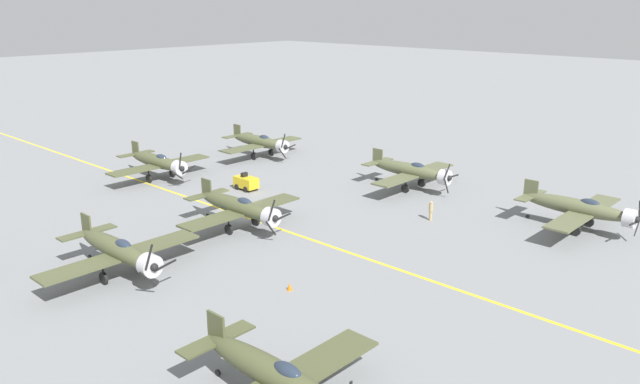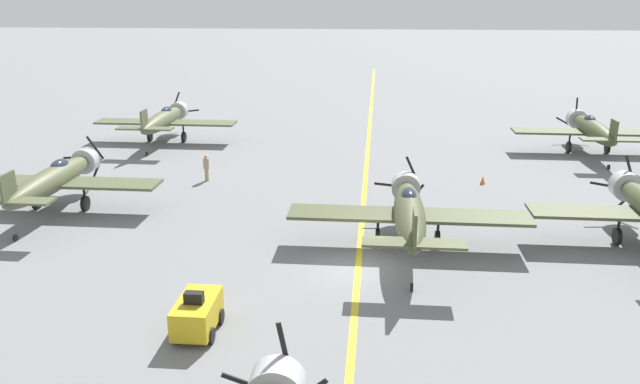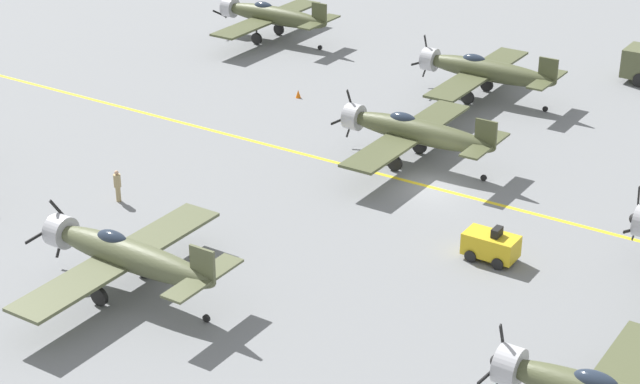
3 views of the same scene
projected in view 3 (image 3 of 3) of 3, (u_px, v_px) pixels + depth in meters
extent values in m
plane|color=slate|center=(431.00, 187.00, 59.45)|extent=(400.00, 400.00, 0.00)
cube|color=yellow|center=(431.00, 187.00, 59.45)|extent=(0.30, 160.00, 0.01)
sphere|color=black|center=(635.00, 219.00, 51.34)|extent=(0.56, 0.56, 0.56)
cube|color=black|center=(629.00, 231.00, 50.84)|extent=(1.70, 0.06, 0.71)
cube|color=black|center=(638.00, 224.00, 52.08)|extent=(1.42, 0.06, 1.25)
cube|color=black|center=(638.00, 202.00, 51.09)|extent=(0.46, 0.06, 1.75)
ellipsoid|color=#4B5032|center=(489.00, 71.00, 71.27)|extent=(1.50, 9.50, 1.42)
cylinder|color=#B7B7BC|center=(430.00, 59.00, 73.46)|extent=(1.57, 0.90, 1.58)
ellipsoid|color=#232D3D|center=(474.00, 60.00, 71.59)|extent=(0.80, 1.70, 0.76)
cube|color=#4B5032|center=(479.00, 73.00, 71.79)|extent=(12.00, 2.10, 0.16)
cube|color=#4B5032|center=(547.00, 80.00, 69.19)|extent=(4.40, 1.10, 0.12)
cube|color=#4B5032|center=(548.00, 70.00, 68.91)|extent=(0.14, 1.30, 1.60)
sphere|color=black|center=(424.00, 58.00, 73.71)|extent=(0.56, 0.56, 0.56)
cube|color=black|center=(427.00, 65.00, 74.41)|extent=(1.21, 0.06, 1.45)
cube|color=black|center=(426.00, 46.00, 73.60)|extent=(0.76, 0.06, 1.68)
cube|color=black|center=(418.00, 63.00, 73.11)|extent=(1.75, 0.06, 0.41)
cylinder|color=black|center=(468.00, 89.00, 70.92)|extent=(0.14, 0.14, 1.26)
cylinder|color=black|center=(468.00, 98.00, 71.19)|extent=(0.22, 0.90, 0.90)
cylinder|color=black|center=(487.00, 76.00, 73.19)|extent=(0.14, 0.14, 1.26)
cylinder|color=black|center=(487.00, 85.00, 73.46)|extent=(0.22, 0.90, 0.90)
cylinder|color=black|center=(545.00, 109.00, 70.02)|extent=(0.12, 0.36, 0.36)
ellipsoid|color=#474C2E|center=(275.00, 16.00, 83.27)|extent=(1.50, 9.50, 1.42)
cylinder|color=#B7B7BC|center=(230.00, 7.00, 85.46)|extent=(1.58, 0.90, 1.58)
ellipsoid|color=#232D3D|center=(263.00, 6.00, 83.59)|extent=(0.80, 1.70, 0.76)
cube|color=#474C2E|center=(268.00, 18.00, 83.79)|extent=(12.00, 2.10, 0.16)
cube|color=#474C2E|center=(319.00, 22.00, 81.19)|extent=(4.40, 1.10, 0.12)
cube|color=#474C2E|center=(319.00, 13.00, 80.91)|extent=(0.14, 1.30, 1.60)
sphere|color=black|center=(225.00, 6.00, 85.71)|extent=(0.56, 0.56, 0.56)
cube|color=black|center=(231.00, 10.00, 86.47)|extent=(1.55, 0.06, 1.05)
cube|color=black|center=(219.00, 13.00, 85.30)|extent=(1.61, 0.06, 0.94)
cylinder|color=black|center=(256.00, 31.00, 82.92)|extent=(0.14, 0.14, 1.26)
cylinder|color=black|center=(257.00, 39.00, 83.19)|extent=(0.22, 0.90, 0.90)
cylinder|color=black|center=(279.00, 22.00, 85.20)|extent=(0.14, 0.14, 1.26)
cylinder|color=black|center=(279.00, 29.00, 85.47)|extent=(0.22, 0.90, 0.90)
cylinder|color=black|center=(320.00, 47.00, 82.02)|extent=(0.12, 0.36, 0.36)
cylinder|color=#B7B7BC|center=(509.00, 366.00, 40.21)|extent=(1.58, 0.90, 1.58)
ellipsoid|color=#232D3D|center=(596.00, 381.00, 38.34)|extent=(0.80, 1.70, 0.76)
sphere|color=black|center=(497.00, 361.00, 40.46)|extent=(0.56, 0.56, 0.56)
cube|color=black|center=(487.00, 375.00, 39.86)|extent=(1.75, 0.06, 0.39)
cube|color=black|center=(502.00, 370.00, 41.16)|extent=(1.19, 0.06, 1.46)
cube|color=black|center=(502.00, 339.00, 40.36)|extent=(0.78, 0.06, 1.68)
ellipsoid|color=#555A3C|center=(132.00, 256.00, 47.98)|extent=(1.50, 9.50, 1.42)
cylinder|color=#B7B7BC|center=(61.00, 231.00, 50.17)|extent=(1.58, 0.90, 1.58)
ellipsoid|color=#232D3D|center=(112.00, 239.00, 48.30)|extent=(0.80, 1.70, 0.76)
cube|color=#555A3C|center=(120.00, 258.00, 48.50)|extent=(12.00, 2.10, 0.16)
cube|color=#555A3C|center=(203.00, 278.00, 45.90)|extent=(4.40, 1.10, 0.12)
cube|color=#555A3C|center=(203.00, 265.00, 45.62)|extent=(0.14, 1.30, 1.60)
sphere|color=black|center=(53.00, 229.00, 50.42)|extent=(0.56, 0.56, 0.56)
cube|color=black|center=(61.00, 240.00, 51.05)|extent=(0.91, 0.06, 1.63)
cube|color=black|center=(59.00, 211.00, 50.47)|extent=(1.08, 0.06, 1.54)
cube|color=black|center=(39.00, 235.00, 49.73)|extent=(1.76, 0.06, 0.24)
cylinder|color=black|center=(98.00, 284.00, 47.63)|extent=(0.14, 0.14, 1.26)
cylinder|color=black|center=(99.00, 296.00, 47.90)|extent=(0.22, 0.90, 0.90)
cylinder|color=black|center=(143.00, 257.00, 49.90)|extent=(0.14, 0.14, 1.26)
cylinder|color=black|center=(144.00, 269.00, 50.17)|extent=(0.22, 0.90, 0.90)
cylinder|color=black|center=(206.00, 318.00, 46.73)|extent=(0.12, 0.36, 0.36)
ellipsoid|color=#4A4F30|center=(420.00, 132.00, 61.41)|extent=(1.50, 9.50, 1.42)
cylinder|color=#B7B7BC|center=(354.00, 117.00, 63.60)|extent=(1.58, 0.90, 1.58)
ellipsoid|color=#232D3D|center=(403.00, 119.00, 61.73)|extent=(0.80, 1.70, 0.76)
cube|color=#4A4F30|center=(408.00, 135.00, 61.93)|extent=(12.00, 2.10, 0.16)
cube|color=#4A4F30|center=(485.00, 145.00, 59.33)|extent=(4.40, 1.10, 0.12)
cube|color=#4A4F30|center=(486.00, 134.00, 59.05)|extent=(0.14, 1.30, 1.60)
sphere|color=black|center=(347.00, 115.00, 63.85)|extent=(0.56, 0.56, 0.56)
cube|color=black|center=(350.00, 101.00, 63.79)|extent=(0.86, 0.06, 1.65)
cube|color=black|center=(339.00, 121.00, 63.22)|extent=(1.76, 0.06, 0.29)
cube|color=black|center=(351.00, 124.00, 64.54)|extent=(1.12, 0.06, 1.51)
cylinder|color=black|center=(395.00, 153.00, 61.06)|extent=(0.14, 0.14, 1.26)
cylinder|color=black|center=(395.00, 163.00, 61.33)|extent=(0.22, 0.90, 0.90)
cylinder|color=black|center=(420.00, 137.00, 63.33)|extent=(0.14, 0.14, 1.26)
cylinder|color=black|center=(420.00, 146.00, 63.60)|extent=(0.22, 0.90, 0.90)
cylinder|color=black|center=(484.00, 178.00, 60.16)|extent=(0.12, 0.36, 0.36)
cylinder|color=black|center=(640.00, 80.00, 74.21)|extent=(0.30, 1.00, 1.00)
cube|color=gold|center=(491.00, 245.00, 51.58)|extent=(1.40, 2.60, 1.10)
cube|color=black|center=(497.00, 232.00, 51.12)|extent=(0.70, 0.36, 0.44)
cylinder|color=black|center=(471.00, 256.00, 51.62)|extent=(0.20, 0.60, 0.60)
cylinder|color=black|center=(483.00, 245.00, 52.66)|extent=(0.20, 0.60, 0.60)
cylinder|color=black|center=(498.00, 264.00, 50.92)|extent=(0.20, 0.60, 0.60)
cylinder|color=black|center=(510.00, 252.00, 51.96)|extent=(0.20, 0.60, 0.60)
cylinder|color=tan|center=(118.00, 194.00, 57.65)|extent=(0.27, 0.27, 0.86)
cylinder|color=tan|center=(117.00, 181.00, 57.32)|extent=(0.40, 0.40, 0.72)
sphere|color=tan|center=(116.00, 173.00, 57.11)|extent=(0.23, 0.23, 0.23)
cone|color=orange|center=(298.00, 94.00, 72.36)|extent=(0.36, 0.36, 0.55)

